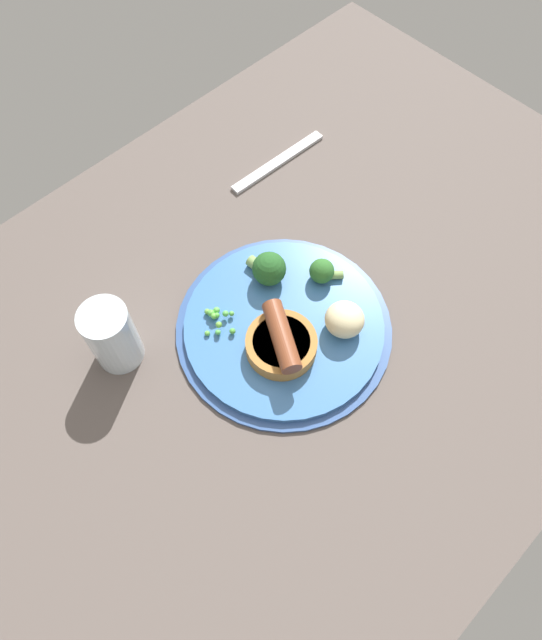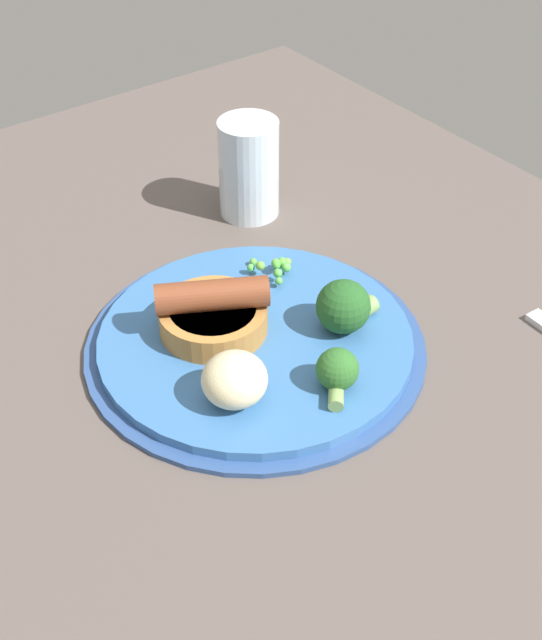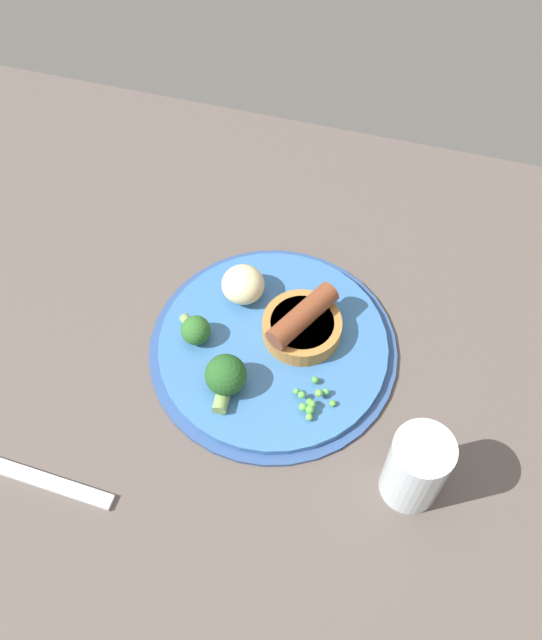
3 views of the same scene
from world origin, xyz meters
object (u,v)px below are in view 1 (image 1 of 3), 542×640
Objects in this scene: dinner_plate at (284,327)px; fork at (278,162)px; broccoli_floret_near at (323,271)px; broccoli_floret_far at (268,268)px; pea_pile at (218,318)px; drinking_glass at (112,336)px; sausage_pudding at (281,342)px; potato_chunk_1 at (345,320)px.

fork is at bearing -132.79° from dinner_plate.
broccoli_floret_far is (5.25, -5.17, 0.59)cm from broccoli_floret_near.
pea_pile is 0.88× the size of broccoli_floret_far.
drinking_glass reaches higher than fork.
broccoli_floret_far reaches higher than dinner_plate.
drinking_glass is at bearing -26.36° from pea_pile.
broccoli_floret_near is at bearing -170.46° from dinner_plate.
pea_pile is at bearing -46.26° from dinner_plate.
broccoli_floret_near is at bearing 41.47° from broccoli_floret_far.
drinking_glass is at bearing 16.72° from fork.
sausage_pudding is at bearing 39.65° from dinner_plate.
broccoli_floret_near is 0.85× the size of potato_chunk_1.
dinner_plate is 22.08cm from drinking_glass.
dinner_plate is at bearing -47.45° from potato_chunk_1.
dinner_plate is 6.60× the size of broccoli_floret_near.
broccoli_floret_far is (-3.54, -6.65, 3.06)cm from dinner_plate.
sausage_pudding is 20.98cm from drinking_glass.
broccoli_floret_far is at bearing 44.91° from fork.
fork is (-22.88, -24.01, -2.90)cm from sausage_pudding.
broccoli_floret_far is at bearing -3.51° from broccoli_floret_near.
dinner_plate is at bearing 50.59° from broccoli_floret_near.
drinking_glass is (15.07, -14.48, 1.87)cm from sausage_pudding.
broccoli_floret_far is at bearing -177.91° from pea_pile.
potato_chunk_1 is at bearing 142.28° from drinking_glass.
dinner_plate is at bearing 133.74° from pea_pile.
sausage_pudding is 0.93× the size of drinking_glass.
pea_pile is 9.67cm from broccoli_floret_far.
dinner_plate is 29.57cm from fork.
pea_pile is (3.23, -8.61, -0.96)cm from sausage_pudding.
pea_pile reaches higher than fork.
sausage_pudding reaches higher than broccoli_floret_near.
sausage_pudding is at bearing 110.54° from pea_pile.
drinking_glass is (21.41, -5.52, 1.45)cm from broccoli_floret_far.
fork is at bearing -149.47° from pea_pile.
dinner_plate is 9.25cm from broccoli_floret_near.
potato_chunk_1 is at bearing 132.55° from dinner_plate.
broccoli_floret_near is at bearing 161.98° from pea_pile.
potato_chunk_1 reaches higher than fork.
potato_chunk_1 is 0.51× the size of drinking_glass.
sausage_pudding is (2.80, 2.32, 2.63)cm from dinner_plate.
broccoli_floret_far is 22.15cm from drinking_glass.
sausage_pudding is 8.72cm from potato_chunk_1.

